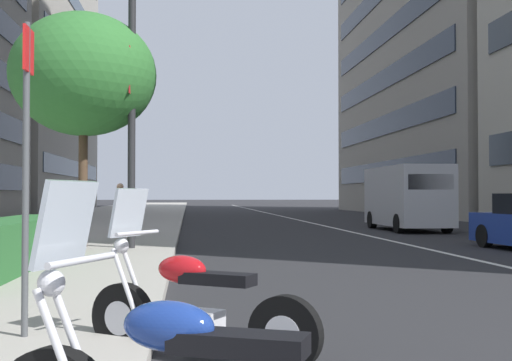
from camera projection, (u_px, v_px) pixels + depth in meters
sidewalk_right_plaza at (87, 222)px, 32.19m from camera, size 160.00×9.35×0.15m
lane_centre_stripe at (294, 219)px, 38.32m from camera, size 110.00×0.16×0.01m
motorcycle_far_end_row at (194, 309)px, 5.51m from camera, size 1.27×1.93×1.46m
delivery_van_ahead at (407, 196)px, 25.84m from camera, size 5.41×2.12×2.53m
parking_sign_by_curb at (26, 148)px, 5.79m from camera, size 0.32×0.06×2.80m
street_lamp_with_banners at (147, 45)px, 15.56m from camera, size 1.26×2.44×8.18m
clipped_hedge_bed at (7, 244)px, 11.21m from camera, size 6.90×1.10×0.82m
street_tree_by_lamp_post at (84, 75)px, 15.92m from camera, size 3.54×3.54×5.72m
pedestrian_on_plaza at (120, 208)px, 21.72m from camera, size 0.42×0.28×1.65m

